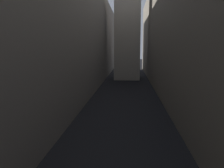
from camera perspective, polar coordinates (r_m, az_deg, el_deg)
The scene contains 3 objects.
ground_plane at distance 36.97m, azimuth 3.09°, elevation -3.78°, with size 264.00×264.00×0.00m, color black.
building_block_left at distance 40.20m, azimuth -14.35°, elevation 11.85°, with size 12.85×108.00×20.74m, color slate.
building_block_right at distance 39.80m, azimuth 21.17°, elevation 12.71°, with size 12.83×108.00×22.33m, color #756B5B.
Camera 1 is at (0.75, 11.92, 8.03)m, focal length 37.84 mm.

